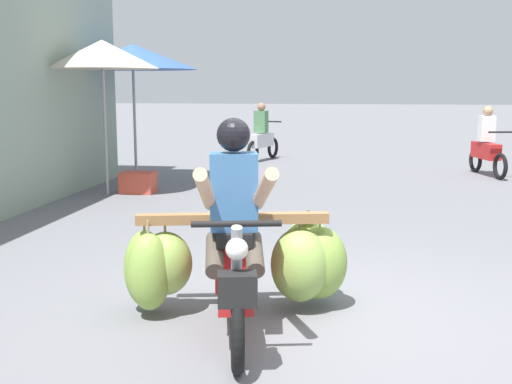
{
  "coord_description": "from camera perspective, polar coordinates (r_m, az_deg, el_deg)",
  "views": [
    {
      "loc": [
        0.19,
        -4.82,
        1.8
      ],
      "look_at": [
        -0.65,
        0.56,
        0.9
      ],
      "focal_mm": 45.15,
      "sensor_mm": 36.0,
      "label": 1
    }
  ],
  "objects": [
    {
      "name": "motorbike_distant_ahead_left",
      "position": [
        15.63,
        0.53,
        4.87
      ],
      "size": [
        0.69,
        1.56,
        1.4
      ],
      "color": "black",
      "rests_on": "ground"
    },
    {
      "name": "produce_crate",
      "position": [
        11.1,
        -10.4,
        0.84
      ],
      "size": [
        0.56,
        0.4,
        0.36
      ],
      "primitive_type": "cube",
      "color": "#CC4C38",
      "rests_on": "ground"
    },
    {
      "name": "motorbike_distant_ahead_right",
      "position": [
        13.83,
        19.75,
        3.73
      ],
      "size": [
        0.63,
        1.59,
        1.4
      ],
      "color": "black",
      "rests_on": "ground"
    },
    {
      "name": "ground_plane",
      "position": [
        5.15,
        6.32,
        -11.15
      ],
      "size": [
        120.0,
        120.0,
        0.0
      ],
      "primitive_type": "plane",
      "color": "slate"
    },
    {
      "name": "market_umbrella_near_shop",
      "position": [
        10.91,
        -13.46,
        11.76
      ],
      "size": [
        1.83,
        1.83,
        2.53
      ],
      "color": "#99999E",
      "rests_on": "ground"
    },
    {
      "name": "motorbike_main_loaded",
      "position": [
        5.03,
        -1.02,
        -5.77
      ],
      "size": [
        1.8,
        1.92,
        1.58
      ],
      "color": "black",
      "rests_on": "ground"
    },
    {
      "name": "market_umbrella_further_along",
      "position": [
        12.11,
        -10.87,
        11.67
      ],
      "size": [
        2.34,
        2.34,
        2.55
      ],
      "color": "#99999E",
      "rests_on": "ground"
    }
  ]
}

